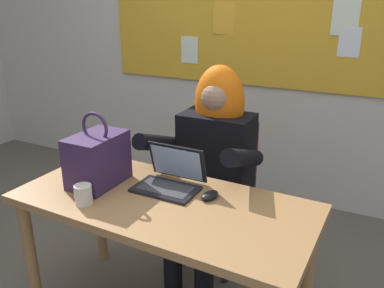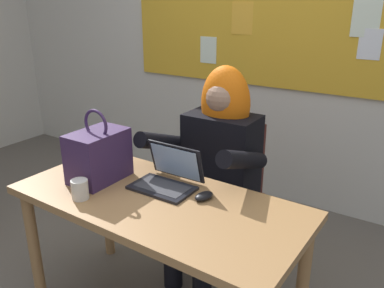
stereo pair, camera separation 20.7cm
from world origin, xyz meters
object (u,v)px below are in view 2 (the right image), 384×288
at_px(laptop, 168,177).
at_px(computer_mouse, 204,196).
at_px(chair_at_desk, 226,184).
at_px(person_costumed, 216,156).
at_px(coffee_mug, 80,189).
at_px(handbag, 98,155).
at_px(desk_main, 158,216).

xyz_separation_m(laptop, computer_mouse, (0.23, -0.02, -0.03)).
height_order(chair_at_desk, person_costumed, person_costumed).
relative_size(laptop, coffee_mug, 3.31).
bearing_deg(person_costumed, coffee_mug, -22.13).
bearing_deg(chair_at_desk, computer_mouse, 21.68).
bearing_deg(computer_mouse, chair_at_desk, 122.95).
bearing_deg(coffee_mug, laptop, 51.57).
bearing_deg(handbag, chair_at_desk, 60.33).
distance_m(chair_at_desk, person_costumed, 0.27).
distance_m(chair_at_desk, coffee_mug, 0.97).
height_order(chair_at_desk, laptop, laptop).
height_order(laptop, coffee_mug, laptop).
bearing_deg(chair_at_desk, handbag, -25.94).
height_order(desk_main, computer_mouse, computer_mouse).
bearing_deg(desk_main, coffee_mug, -146.85).
xyz_separation_m(desk_main, coffee_mug, (-0.30, -0.20, 0.14)).
xyz_separation_m(chair_at_desk, handbag, (-0.39, -0.68, 0.34)).
bearing_deg(laptop, desk_main, -74.39).
xyz_separation_m(chair_at_desk, laptop, (-0.04, -0.55, 0.25)).
bearing_deg(coffee_mug, desk_main, 33.15).
bearing_deg(desk_main, person_costumed, 90.01).
xyz_separation_m(person_costumed, laptop, (-0.04, -0.42, 0.02)).
distance_m(chair_at_desk, handbag, 0.85).
height_order(desk_main, handbag, handbag).
distance_m(chair_at_desk, computer_mouse, 0.65).
distance_m(person_costumed, coffee_mug, 0.82).
height_order(person_costumed, laptop, person_costumed).
height_order(desk_main, laptop, laptop).
bearing_deg(laptop, computer_mouse, -5.60).
height_order(desk_main, coffee_mug, coffee_mug).
distance_m(laptop, coffee_mug, 0.43).
distance_m(computer_mouse, handbag, 0.59).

